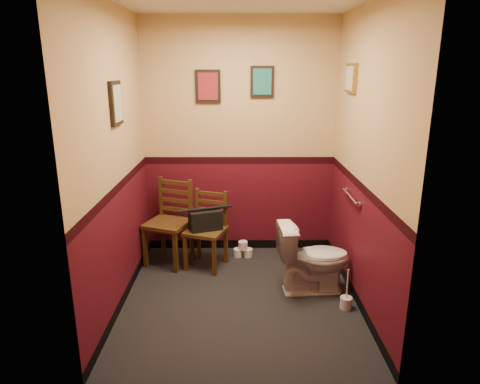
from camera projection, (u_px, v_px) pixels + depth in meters
name	position (u px, v px, depth m)	size (l,w,h in m)	color
floor	(240.00, 298.00, 4.14)	(2.20, 2.40, 0.00)	black
wall_back	(240.00, 140.00, 4.92)	(2.20, 2.70, 0.00)	#4A0D18
wall_front	(241.00, 203.00, 2.61)	(2.20, 2.70, 0.00)	#4A0D18
wall_left	(115.00, 162.00, 3.76)	(2.40, 2.70, 0.00)	#4A0D18
wall_right	(365.00, 162.00, 3.77)	(2.40, 2.70, 0.00)	#4A0D18
grab_bar	(351.00, 197.00, 4.12)	(0.05, 0.56, 0.06)	silver
framed_print_back_a	(208.00, 86.00, 4.73)	(0.28, 0.04, 0.36)	black
framed_print_back_b	(262.00, 82.00, 4.72)	(0.26, 0.04, 0.34)	black
framed_print_left	(116.00, 103.00, 3.72)	(0.04, 0.30, 0.38)	black
framed_print_right	(351.00, 78.00, 4.15)	(0.04, 0.34, 0.28)	olive
toilet	(313.00, 258.00, 4.20)	(0.40, 0.71, 0.69)	white
toilet_brush	(346.00, 302.00, 3.95)	(0.11, 0.11, 0.39)	silver
chair_left	(170.00, 222.00, 4.81)	(0.57, 0.57, 0.95)	#4F3517
chair_right	(207.00, 230.00, 4.73)	(0.51, 0.51, 0.85)	#4F3517
handbag	(205.00, 220.00, 4.66)	(0.39, 0.28, 0.25)	black
tp_stack	(243.00, 250.00, 5.03)	(0.22, 0.12, 0.19)	silver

